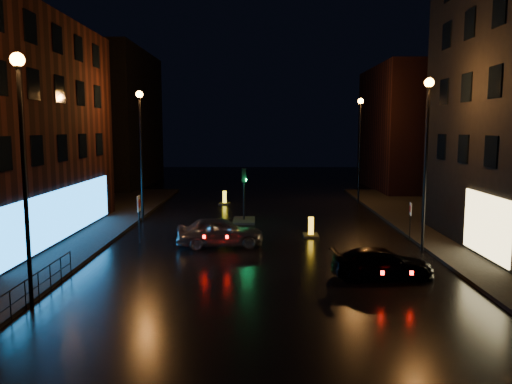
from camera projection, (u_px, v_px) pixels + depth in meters
The scene contains 16 objects.
ground at pixel (265, 291), 18.59m from camera, with size 120.00×120.00×0.00m, color black.
pavement_left at pixel (1, 240), 26.62m from camera, with size 12.00×44.00×0.15m, color black.
building_far_left at pixel (110, 119), 52.54m from camera, with size 8.00×16.00×14.00m, color black.
building_far_right at pixel (412, 129), 49.47m from camera, with size 8.00×14.00×12.00m, color black.
street_lamp_lnear at pixel (22, 142), 15.96m from camera, with size 0.44×0.44×8.37m.
street_lamp_lfar at pixel (141, 135), 31.83m from camera, with size 0.44×0.44×8.37m.
street_lamp_rnear at pixel (427, 138), 23.78m from camera, with size 0.44×0.44×8.37m.
street_lamp_rfar at pixel (360, 134), 39.65m from camera, with size 0.44×0.44×8.37m.
traffic_signal at pixel (244, 214), 32.42m from camera, with size 1.40×2.40×3.45m.
guard_railing at pixel (38, 279), 17.56m from camera, with size 0.05×6.04×1.00m.
silver_hatchback at pixel (220, 232), 25.51m from camera, with size 1.78×4.42×1.50m, color #9EA2A5.
dark_sedan at pixel (382, 263), 20.12m from camera, with size 1.68×4.12×1.20m, color black.
bollard_near at pixel (311, 232), 27.93m from camera, with size 0.84×1.25×1.09m.
bollard_far at pixel (225, 201), 39.85m from camera, with size 0.93×1.28×1.05m.
road_sign_left at pixel (139, 208), 26.03m from camera, with size 0.09×0.61×2.53m.
road_sign_right at pixel (410, 212), 26.68m from camera, with size 0.12×0.50×2.07m.
Camera 1 is at (-0.19, -17.98, 6.00)m, focal length 35.00 mm.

